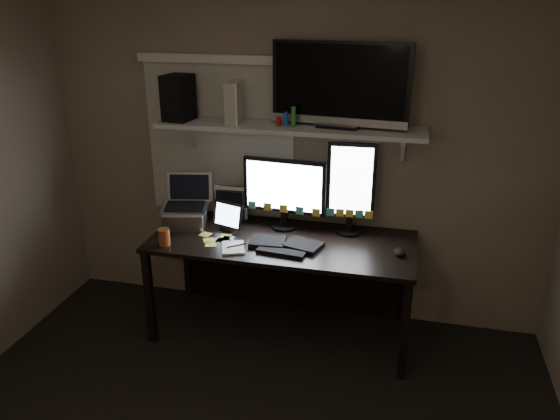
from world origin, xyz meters
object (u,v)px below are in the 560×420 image
(monitor_portrait, at_px, (351,188))
(tv, at_px, (340,85))
(laptop, at_px, (185,203))
(desk, at_px, (286,255))
(cup, at_px, (164,237))
(mouse, at_px, (399,252))
(monitor_landscape, at_px, (284,193))
(speaker, at_px, (178,98))
(tablet, at_px, (228,216))
(keyboard, at_px, (285,244))
(game_console, at_px, (235,102))

(monitor_portrait, xyz_separation_m, tv, (-0.10, -0.01, 0.69))
(laptop, height_order, tv, tv)
(desk, distance_m, cup, 0.87)
(mouse, bearing_deg, desk, 159.63)
(cup, bearing_deg, mouse, 7.77)
(monitor_landscape, bearing_deg, speaker, -172.95)
(tablet, bearing_deg, laptop, -159.55)
(tv, xyz_separation_m, speaker, (-1.10, -0.05, -0.12))
(mouse, height_order, speaker, speaker)
(tablet, height_order, speaker, speaker)
(mouse, distance_m, tablet, 1.20)
(monitor_portrait, relative_size, tv, 0.73)
(mouse, relative_size, tablet, 0.45)
(monitor_portrait, bearing_deg, tv, -178.95)
(monitor_landscape, xyz_separation_m, tv, (0.36, 0.02, 0.76))
(monitor_portrait, xyz_separation_m, tablet, (-0.84, -0.16, -0.23))
(speaker, bearing_deg, desk, 3.76)
(laptop, bearing_deg, monitor_landscape, -0.19)
(tv, bearing_deg, monitor_portrait, 10.31)
(monitor_landscape, bearing_deg, mouse, -12.94)
(desk, xyz_separation_m, monitor_portrait, (0.43, 0.11, 0.51))
(keyboard, bearing_deg, game_console, 151.44)
(monitor_landscape, distance_m, tv, 0.84)
(tv, relative_size, game_console, 3.26)
(tablet, bearing_deg, desk, 25.46)
(cup, distance_m, game_console, 1.02)
(monitor_landscape, xyz_separation_m, game_console, (-0.34, -0.01, 0.63))
(monitor_landscape, bearing_deg, desk, -63.52)
(monitor_portrait, height_order, mouse, monitor_portrait)
(laptop, bearing_deg, game_console, 9.39)
(mouse, distance_m, laptop, 1.53)
(desk, relative_size, cup, 15.91)
(desk, height_order, mouse, mouse)
(mouse, height_order, tv, tv)
(laptop, relative_size, game_console, 1.32)
(cup, height_order, speaker, speaker)
(mouse, xyz_separation_m, laptop, (-1.52, 0.11, 0.16))
(tablet, bearing_deg, monitor_landscape, 38.45)
(monitor_portrait, distance_m, game_console, 0.98)
(laptop, height_order, cup, laptop)
(monitor_landscape, distance_m, keyboard, 0.39)
(monitor_landscape, relative_size, game_console, 2.15)
(keyboard, height_order, laptop, laptop)
(cup, bearing_deg, game_console, 51.12)
(laptop, bearing_deg, tablet, -10.17)
(laptop, distance_m, tv, 1.36)
(keyboard, bearing_deg, mouse, 9.15)
(mouse, bearing_deg, monitor_landscape, 154.52)
(monitor_portrait, distance_m, keyboard, 0.59)
(cup, relative_size, speaker, 0.37)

